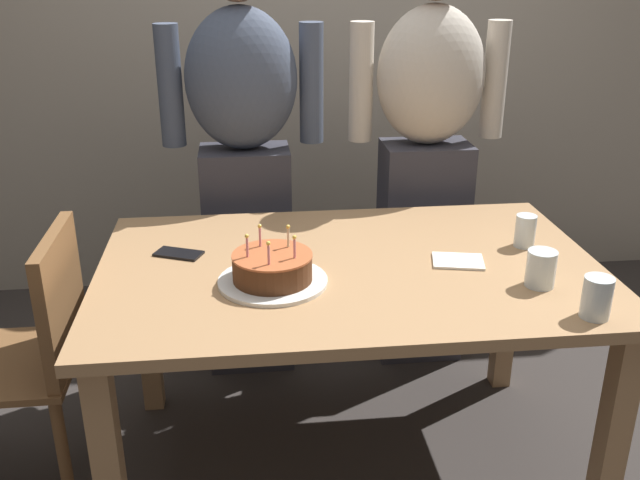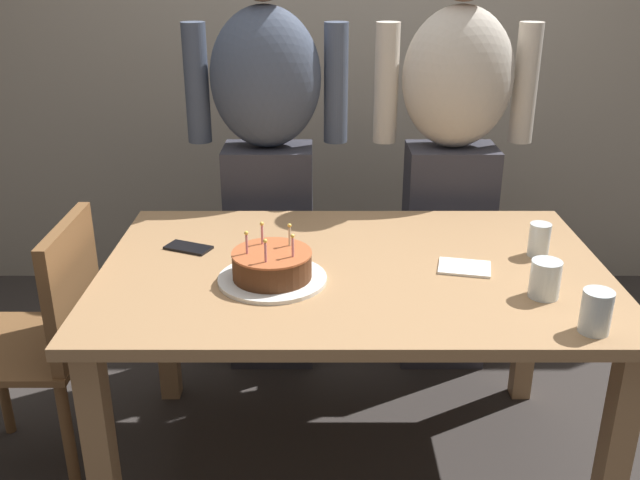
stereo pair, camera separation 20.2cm
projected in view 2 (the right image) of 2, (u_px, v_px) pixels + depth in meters
The scene contains 12 objects.
ground_plane at pixel (348, 464), 2.38m from camera, with size 10.00×10.00×0.00m, color #332D2B.
back_wall at pixel (339, 22), 3.32m from camera, with size 5.20×0.10×2.60m, color #9E9384.
dining_table at pixel (351, 295), 2.14m from camera, with size 1.50×0.96×0.74m.
birthday_cake at pixel (270, 268), 1.99m from camera, with size 0.31×0.31×0.16m.
water_glass_near at pixel (537, 239), 2.16m from camera, with size 0.06×0.06×0.10m, color silver.
water_glass_far at pixel (543, 279), 1.90m from camera, with size 0.08×0.08×0.10m, color silver.
water_glass_side at pixel (594, 311), 1.72m from camera, with size 0.08×0.08×0.11m, color silver.
cell_phone at pixel (186, 248), 2.22m from camera, with size 0.14×0.07×0.01m, color black.
napkin_stack at pixel (462, 267), 2.08m from camera, with size 0.15×0.11×0.01m, color white.
person_man_bearded at pixel (266, 158), 2.70m from camera, with size 0.61×0.27×1.66m.
person_woman_cardigan at pixel (450, 158), 2.70m from camera, with size 0.61×0.27×1.66m.
dining_chair at pixel (45, 331), 2.19m from camera, with size 0.42×0.42×0.87m.
Camera 2 is at (-0.10, -1.92, 1.61)m, focal length 39.51 mm.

